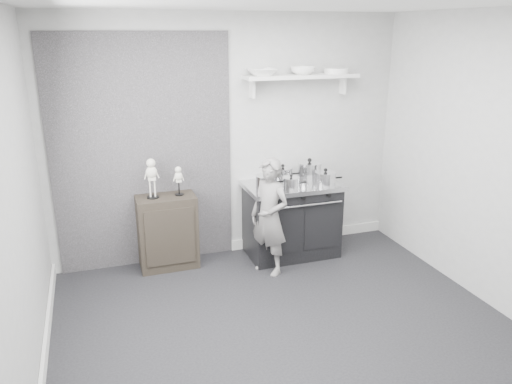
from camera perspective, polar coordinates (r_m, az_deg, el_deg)
ground at (r=4.53m, az=3.64°, el=-15.60°), size 4.00×4.00×0.00m
room_shell at (r=3.98m, az=2.10°, el=5.40°), size 4.02×3.62×2.71m
wall_shelf at (r=5.65m, az=5.21°, el=12.91°), size 1.30×0.26×0.24m
stove at (r=5.77m, az=4.08°, el=-3.09°), size 1.07×0.67×0.86m
side_cabinet at (r=5.55m, az=-10.08°, el=-4.49°), size 0.63×0.37×0.82m
child at (r=5.26m, az=1.56°, el=-2.87°), size 0.50×0.55×1.26m
pot_front_left at (r=5.40m, az=1.19°, el=1.13°), size 0.32×0.24×0.20m
pot_back_left at (r=5.70m, az=3.08°, el=2.06°), size 0.31×0.23×0.20m
pot_back_right at (r=5.77m, az=6.11°, el=2.41°), size 0.37×0.28×0.26m
pot_front_right at (r=5.61m, az=7.93°, el=1.58°), size 0.33×0.24×0.19m
pot_front_center at (r=5.44m, az=4.04°, el=1.06°), size 0.28×0.19×0.16m
skeleton_full at (r=5.32m, az=-11.84°, el=1.88°), size 0.14×0.09×0.49m
skeleton_torso at (r=5.37m, az=-8.84°, el=1.50°), size 0.10×0.07×0.36m
bowl_large at (r=5.47m, az=0.70°, el=13.55°), size 0.31×0.31×0.08m
bowl_small at (r=5.64m, az=5.38°, el=13.65°), size 0.27×0.27×0.08m
plate_stack at (r=5.82m, az=9.14°, el=13.52°), size 0.28×0.28×0.06m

